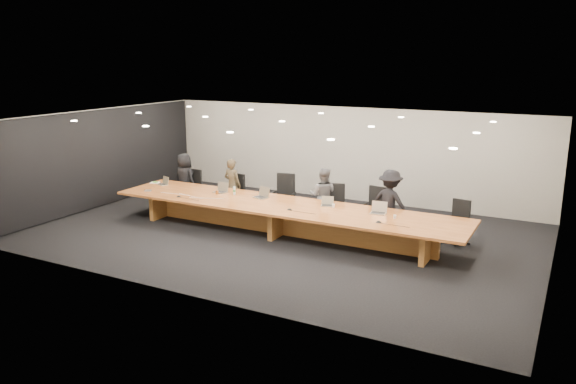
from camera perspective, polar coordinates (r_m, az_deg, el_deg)
name	(u,v)px	position (r m, az deg, el deg)	size (l,w,h in m)	color
ground	(282,234)	(13.83, -0.58, -4.29)	(12.00, 12.00, 0.00)	black
back_wall	(345,154)	(17.03, 5.82, 3.90)	(12.00, 0.02, 2.80)	beige
left_wall_panel	(101,159)	(17.06, -18.47, 3.19)	(0.08, 7.84, 2.74)	black
conference_table	(282,214)	(13.68, -0.59, -2.21)	(9.00, 1.80, 0.75)	brown
chair_far_left	(191,187)	(16.75, -9.78, 0.52)	(0.53, 0.53, 1.03)	black
chair_left	(234,193)	(15.80, -5.54, -0.06)	(0.54, 0.54, 1.07)	black
chair_mid_left	(283,196)	(15.06, -0.48, -0.41)	(0.61, 0.61, 1.20)	black
chair_mid_right	(334,206)	(14.33, 4.71, -1.38)	(0.57, 0.57, 1.11)	black
chair_right	(373,209)	(14.05, 8.63, -1.75)	(0.58, 0.58, 1.13)	black
chair_far_right	(457,222)	(13.63, 16.83, -2.90)	(0.52, 0.52, 1.03)	black
person_a	(185,179)	(16.74, -10.45, 1.32)	(0.74, 0.48, 1.51)	black
person_b	(232,185)	(15.75, -5.67, 0.70)	(0.55, 0.36, 1.50)	#3A301F
person_c	(323,196)	(14.51, 3.59, -0.42)	(0.72, 0.56, 1.48)	#535254
person_d	(390,203)	(13.77, 10.32, -1.08)	(1.05, 0.60, 1.62)	black
laptop_a	(162,181)	(16.09, -12.65, 1.13)	(0.30, 0.22, 0.23)	#B4A889
laptop_b	(220,187)	(14.90, -6.92, 0.46)	(0.35, 0.25, 0.27)	tan
laptop_c	(260,192)	(14.24, -2.82, -0.05)	(0.36, 0.26, 0.28)	tan
laptop_d	(327,201)	(13.49, 4.00, -0.96)	(0.29, 0.21, 0.23)	tan
laptop_e	(378,208)	(12.95, 9.15, -1.60)	(0.35, 0.26, 0.28)	#C5AF96
water_bottle	(234,191)	(14.64, -5.48, 0.13)	(0.07, 0.07, 0.21)	#B4C5BF
amber_mug	(217,192)	(14.75, -7.23, -0.04)	(0.08, 0.08, 0.10)	brown
paper_cup_near	(333,206)	(13.39, 4.64, -1.40)	(0.07, 0.07, 0.09)	silver
paper_cup_far	(395,217)	(12.67, 10.80, -2.48)	(0.07, 0.07, 0.08)	white
notepad	(155,183)	(16.40, -13.37, 0.93)	(0.25, 0.20, 0.01)	white
lime_gadget	(155,182)	(16.39, -13.35, 0.99)	(0.14, 0.08, 0.02)	#53AF2E
av_box	(148,191)	(15.44, -14.03, 0.15)	(0.17, 0.13, 0.03)	#AFAFB4
mic_left	(179,196)	(14.64, -11.05, -0.43)	(0.11, 0.11, 0.03)	black
mic_center	(289,209)	(13.15, 0.15, -1.76)	(0.12, 0.12, 0.03)	black
mic_right	(379,222)	(12.32, 9.19, -3.00)	(0.13, 0.13, 0.03)	black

